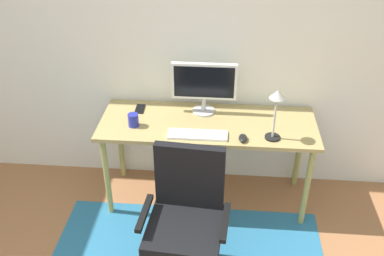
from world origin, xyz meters
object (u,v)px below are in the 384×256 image
object	(u,v)px
monitor	(204,84)
keyboard	(198,135)
cell_phone	(140,109)
desk_lamp	(276,105)
desk	(208,130)
computer_mouse	(243,138)
office_chair	(186,229)
coffee_cup	(133,120)

from	to	relation	value
monitor	keyboard	bearing A→B (deg)	-93.69
keyboard	cell_phone	world-z (taller)	keyboard
desk_lamp	desk	bearing A→B (deg)	159.23
keyboard	desk	bearing A→B (deg)	71.74
computer_mouse	desk_lamp	xyz separation A→B (m)	(0.21, 0.04, 0.26)
desk	keyboard	xyz separation A→B (m)	(-0.06, -0.19, 0.08)
keyboard	cell_phone	distance (m)	0.60
desk	computer_mouse	size ratio (longest dim) A/B	15.79
cell_phone	office_chair	xyz separation A→B (m)	(0.46, -0.94, -0.35)
keyboard	office_chair	distance (m)	0.69
cell_phone	desk_lamp	xyz separation A→B (m)	(1.02, -0.33, 0.27)
keyboard	desk_lamp	xyz separation A→B (m)	(0.54, 0.02, 0.26)
keyboard	office_chair	xyz separation A→B (m)	(-0.03, -0.59, -0.35)
cell_phone	office_chair	size ratio (longest dim) A/B	0.15
monitor	office_chair	size ratio (longest dim) A/B	0.52
desk	coffee_cup	xyz separation A→B (m)	(-0.55, -0.10, 0.12)
desk_lamp	office_chair	size ratio (longest dim) A/B	0.40
desk	office_chair	xyz separation A→B (m)	(-0.09, -0.79, -0.27)
keyboard	coffee_cup	distance (m)	0.50
desk	desk_lamp	xyz separation A→B (m)	(0.47, -0.18, 0.35)
coffee_cup	desk_lamp	size ratio (longest dim) A/B	0.26
keyboard	desk_lamp	distance (m)	0.60
computer_mouse	desk	bearing A→B (deg)	139.48
desk	computer_mouse	xyz separation A→B (m)	(0.26, -0.22, 0.09)
keyboard	computer_mouse	xyz separation A→B (m)	(0.33, -0.03, 0.01)
desk_lamp	keyboard	bearing A→B (deg)	-178.32
cell_phone	monitor	bearing A→B (deg)	-0.25
keyboard	office_chair	bearing A→B (deg)	-92.92
desk	computer_mouse	bearing A→B (deg)	-40.52
monitor	keyboard	xyz separation A→B (m)	(-0.02, -0.35, -0.24)
computer_mouse	office_chair	xyz separation A→B (m)	(-0.36, -0.56, -0.36)
keyboard	cell_phone	bearing A→B (deg)	144.53
desk	cell_phone	xyz separation A→B (m)	(-0.55, 0.15, 0.08)
computer_mouse	office_chair	distance (m)	0.76
coffee_cup	cell_phone	size ratio (longest dim) A/B	0.71
coffee_cup	cell_phone	xyz separation A→B (m)	(0.00, 0.25, -0.04)
coffee_cup	office_chair	size ratio (longest dim) A/B	0.10
desk	keyboard	bearing A→B (deg)	-108.26
monitor	desk_lamp	distance (m)	0.62
keyboard	coffee_cup	size ratio (longest dim) A/B	4.33
monitor	computer_mouse	size ratio (longest dim) A/B	4.78
keyboard	desk_lamp	world-z (taller)	desk_lamp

